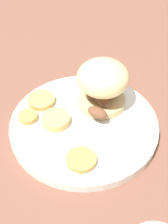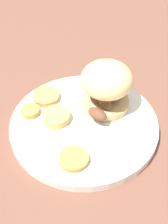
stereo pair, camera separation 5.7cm
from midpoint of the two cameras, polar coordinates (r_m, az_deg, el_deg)
The scene contains 7 objects.
ground_plane at distance 0.60m, azimuth -2.71°, elevation -3.11°, with size 4.00×4.00×0.00m, color brown.
dinner_plate at distance 0.59m, azimuth -2.75°, elevation -2.43°, with size 0.28×0.28×0.02m.
sandwich at distance 0.59m, azimuth 0.68°, elevation 5.13°, with size 0.10×0.12×0.10m.
potato_round_0 at distance 0.60m, azimuth -12.89°, elevation -0.93°, with size 0.04×0.04×0.01m, color #BC8942.
potato_round_1 at distance 0.58m, azimuth -7.98°, elevation -1.78°, with size 0.05×0.05×0.01m, color tan.
potato_round_2 at distance 0.63m, azimuth -10.40°, elevation 2.06°, with size 0.05×0.05×0.01m, color tan.
potato_round_3 at distance 0.53m, azimuth -3.62°, elevation -8.83°, with size 0.05×0.05×0.01m, color #BC8942.
Camera 1 is at (-0.01, -0.40, 0.45)m, focal length 50.00 mm.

